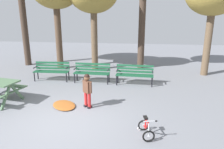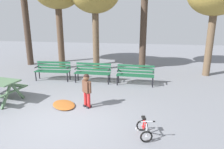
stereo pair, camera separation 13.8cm
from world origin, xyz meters
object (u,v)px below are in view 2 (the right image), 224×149
(park_bench_far_left, at_px, (53,69))
(kids_bicycle, at_px, (144,129))
(park_bench_left, at_px, (93,71))
(child_standing, at_px, (87,88))
(park_bench_right, at_px, (135,73))

(park_bench_far_left, relative_size, kids_bicycle, 2.65)
(park_bench_far_left, height_order, park_bench_left, same)
(park_bench_left, height_order, child_standing, child_standing)
(park_bench_left, bearing_deg, park_bench_right, -1.96)
(park_bench_left, xyz_separation_m, park_bench_right, (1.90, -0.07, 0.00))
(kids_bicycle, bearing_deg, park_bench_right, 96.23)
(child_standing, bearing_deg, park_bench_left, 100.35)
(park_bench_far_left, height_order, park_bench_right, same)
(park_bench_left, relative_size, kids_bicycle, 2.62)
(kids_bicycle, bearing_deg, park_bench_left, 119.72)
(park_bench_left, xyz_separation_m, kids_bicycle, (2.34, -4.11, -0.31))
(park_bench_right, xyz_separation_m, child_standing, (-1.41, -2.61, 0.16))
(park_bench_far_left, bearing_deg, kids_bicycle, -44.09)
(kids_bicycle, bearing_deg, child_standing, 142.32)
(park_bench_far_left, xyz_separation_m, child_standing, (2.39, -2.68, 0.16))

